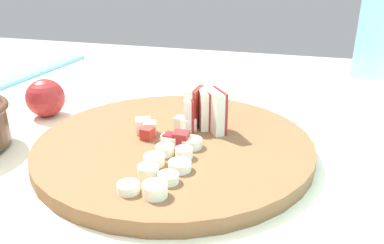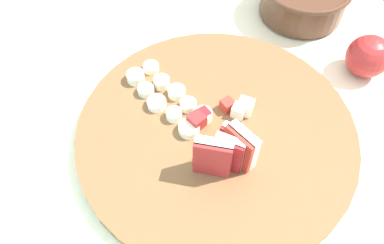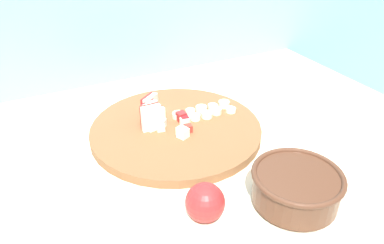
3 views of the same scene
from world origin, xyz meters
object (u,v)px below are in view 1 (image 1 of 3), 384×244
object	(u,v)px
apple_dice_pile	(166,130)
banana_slice_rows	(166,162)
whole_apple	(45,98)
apple_wedge_fan	(202,110)
cutting_board	(174,144)

from	to	relation	value
apple_dice_pile	banana_slice_rows	size ratio (longest dim) A/B	0.60
apple_dice_pile	whole_apple	distance (m)	0.26
apple_wedge_fan	whole_apple	distance (m)	0.30
cutting_board	apple_wedge_fan	bearing A→B (deg)	150.44
cutting_board	whole_apple	world-z (taller)	whole_apple
cutting_board	whole_apple	xyz separation A→B (m)	(-0.07, -0.27, 0.02)
apple_wedge_fan	banana_slice_rows	size ratio (longest dim) A/B	0.48
apple_wedge_fan	banana_slice_rows	world-z (taller)	apple_wedge_fan
whole_apple	banana_slice_rows	bearing A→B (deg)	62.57
apple_dice_pile	cutting_board	bearing A→B (deg)	78.10
banana_slice_rows	whole_apple	bearing A→B (deg)	-117.43
apple_wedge_fan	whole_apple	world-z (taller)	apple_wedge_fan
apple_wedge_fan	banana_slice_rows	xyz separation A→B (m)	(0.13, -0.01, -0.02)
apple_dice_pile	whole_apple	world-z (taller)	whole_apple
cutting_board	banana_slice_rows	world-z (taller)	banana_slice_rows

